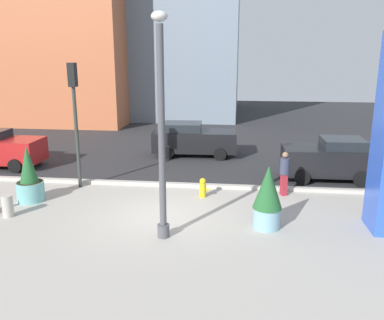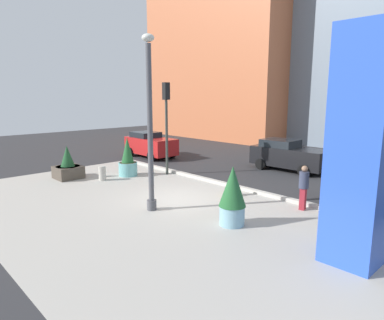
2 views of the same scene
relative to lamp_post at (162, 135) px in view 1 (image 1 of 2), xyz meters
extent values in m
plane|color=#2D2D30|center=(-0.35, 5.59, -3.12)|extent=(60.00, 60.00, 0.00)
cube|color=#ADA89E|center=(-0.35, -0.41, -3.12)|extent=(18.00, 10.00, 0.02)
cube|color=#B7B2A8|center=(-0.35, 4.71, -3.04)|extent=(18.00, 0.24, 0.16)
cylinder|color=#4C4C51|center=(0.00, 0.00, -2.92)|extent=(0.36, 0.36, 0.40)
cylinder|color=#4C4C51|center=(0.00, 0.00, -0.08)|extent=(0.20, 0.20, 6.08)
ellipsoid|color=silver|center=(0.00, 0.00, 3.14)|extent=(0.44, 0.44, 0.28)
cylinder|color=#7AA8B7|center=(3.09, 1.03, -2.78)|extent=(0.84, 0.84, 0.67)
cylinder|color=#382819|center=(3.09, 1.03, -2.47)|extent=(0.78, 0.78, 0.04)
cone|color=#235B2D|center=(3.09, 1.03, -1.77)|extent=(0.91, 0.91, 1.36)
cylinder|color=#6BB2B2|center=(-5.44, 2.48, -2.75)|extent=(0.99, 0.99, 0.73)
cylinder|color=#382819|center=(-5.44, 2.48, -2.40)|extent=(0.91, 0.91, 0.04)
cone|color=#235B2D|center=(-5.44, 2.48, -1.70)|extent=(0.67, 0.67, 1.37)
cylinder|color=gold|center=(0.85, 3.62, -2.84)|extent=(0.26, 0.26, 0.55)
sphere|color=gold|center=(0.85, 3.62, -2.49)|extent=(0.24, 0.24, 0.24)
cylinder|color=gold|center=(1.02, 3.62, -2.82)|extent=(0.12, 0.10, 0.10)
cylinder|color=#B2ADA3|center=(-5.45, 0.94, -2.74)|extent=(0.36, 0.36, 0.75)
cylinder|color=#333833|center=(-4.22, 4.22, -1.09)|extent=(0.14, 0.14, 4.06)
cube|color=black|center=(-4.22, 4.22, 1.39)|extent=(0.28, 0.32, 0.90)
sphere|color=yellow|center=(-4.22, 4.39, 1.39)|extent=(0.18, 0.18, 0.18)
cube|color=black|center=(5.98, 6.50, -2.28)|extent=(3.85, 1.91, 1.13)
cube|color=#1E2328|center=(6.55, 6.51, -1.52)|extent=(1.75, 1.65, 0.41)
cylinder|color=black|center=(4.81, 5.56, -2.80)|extent=(0.64, 0.23, 0.64)
cylinder|color=black|center=(4.78, 7.41, -2.80)|extent=(0.64, 0.23, 0.64)
cylinder|color=black|center=(7.18, 5.60, -2.80)|extent=(0.64, 0.23, 0.64)
cylinder|color=black|center=(7.15, 7.45, -2.80)|extent=(0.64, 0.23, 0.64)
cube|color=black|center=(-0.15, 10.02, -2.32)|extent=(4.41, 1.94, 1.06)
cube|color=#1E2328|center=(-0.80, 10.00, -1.58)|extent=(2.01, 1.65, 0.43)
cylinder|color=black|center=(1.17, 10.96, -2.80)|extent=(0.65, 0.24, 0.64)
cylinder|color=black|center=(1.23, 9.16, -2.80)|extent=(0.65, 0.24, 0.64)
cylinder|color=black|center=(-1.53, 10.87, -2.80)|extent=(0.65, 0.24, 0.64)
cylinder|color=black|center=(-1.47, 9.07, -2.80)|extent=(0.65, 0.24, 0.64)
cube|color=red|center=(-9.16, 6.80, -2.30)|extent=(4.00, 1.86, 1.10)
cylinder|color=black|center=(-7.92, 7.69, -2.80)|extent=(0.64, 0.23, 0.64)
cylinder|color=black|center=(-7.94, 5.88, -2.80)|extent=(0.64, 0.23, 0.64)
cube|color=maroon|center=(3.92, 4.20, -2.69)|extent=(0.26, 0.32, 0.85)
cylinder|color=#33384C|center=(3.92, 4.20, -1.95)|extent=(0.44, 0.44, 0.64)
sphere|color=#8C664C|center=(3.92, 4.20, -1.52)|extent=(0.23, 0.23, 0.23)
camera|label=1|loc=(2.14, -11.15, 2.26)|focal=38.55mm
camera|label=2|loc=(10.10, -7.46, 1.18)|focal=32.07mm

